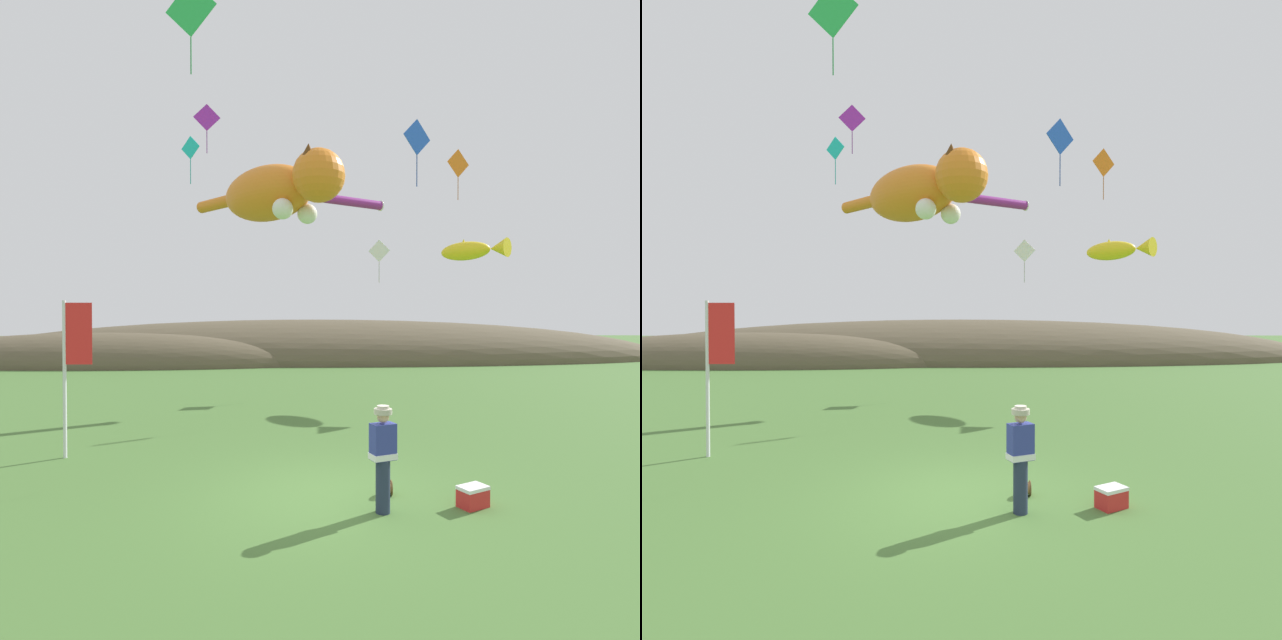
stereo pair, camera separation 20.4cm
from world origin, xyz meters
The scene contains 15 objects.
ground_plane centered at (0.00, 0.00, 0.00)m, with size 120.00×120.00×0.00m, color #477033.
distant_hill_ridge centered at (-2.28, 25.73, 0.00)m, with size 52.11×13.01×5.53m.
festival_attendant centered at (0.93, -0.77, 0.95)m, with size 0.49×0.40×1.77m.
kite_spool centered at (1.14, 0.00, 0.14)m, with size 0.13×0.28×0.28m.
picnic_cooler centered at (2.50, -0.56, 0.18)m, with size 0.59×0.52×0.36m.
festival_banner_pole centered at (-5.66, 2.48, 2.33)m, with size 0.66×0.08×3.58m.
kite_giant_cat centered at (-1.27, 7.00, 7.14)m, with size 5.26×5.13×2.07m.
kite_fish_windsock centered at (6.06, 10.31, 5.71)m, with size 2.45×2.47×0.84m.
kite_tube_streamer centered at (1.40, 11.15, 7.74)m, with size 2.92×1.89×0.44m.
kite_diamond_violet centered at (-4.42, 11.49, 11.17)m, with size 1.08×0.14×1.99m.
kite_diamond_green centered at (-3.16, 3.39, 10.69)m, with size 1.34×0.41×2.29m.
kite_diamond_orange centered at (5.68, 10.96, 9.23)m, with size 1.02×0.52×2.03m.
kite_diamond_white centered at (2.78, 12.80, 5.95)m, with size 0.89×0.44×1.88m.
kite_diamond_blue centered at (2.84, 5.51, 8.35)m, with size 0.90×0.56×1.94m.
kite_diamond_teal centered at (-4.62, 9.52, 9.30)m, with size 0.76×0.41×1.75m.
Camera 1 is at (-0.29, -8.92, 3.32)m, focal length 28.00 mm.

